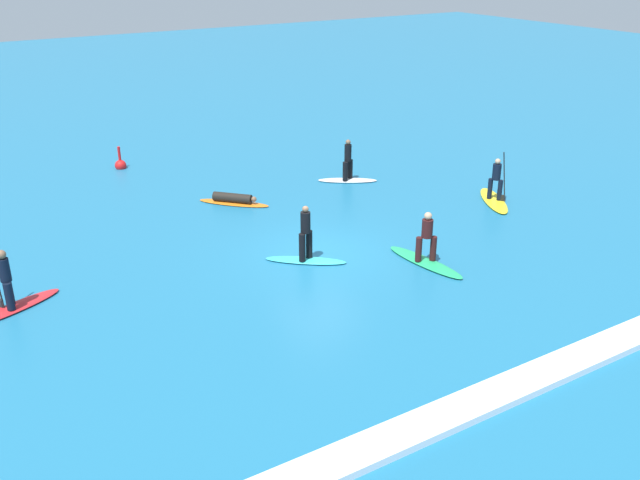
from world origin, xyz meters
name	(u,v)px	position (x,y,z in m)	size (l,w,h in m)	color
ground_plane	(320,254)	(0.00, 0.00, 0.00)	(120.00, 120.00, 0.00)	#1E6B93
surfer_on_orange_board	(234,200)	(-0.35, 5.73, 0.17)	(2.38, 2.48, 0.42)	orange
surfer_on_white_board	(348,170)	(4.89, 5.70, 0.47)	(2.42, 1.87, 1.79)	white
surfer_on_teal_board	(306,246)	(-0.68, -0.24, 0.53)	(2.35, 2.05, 1.87)	#33C6CC
surfer_on_red_board	(9,296)	(-9.13, 1.30, 0.44)	(2.93, 1.65, 2.39)	red
surfer_on_green_board	(426,252)	(2.43, -2.33, 0.41)	(0.99, 3.09, 1.72)	#23B266
surfer_on_yellow_board	(495,193)	(8.32, 0.63, 0.37)	(2.12, 2.90, 2.03)	yellow
marker_buoy	(121,165)	(-2.67, 12.50, 0.16)	(0.51, 0.51, 1.11)	red
wave_crest	(520,384)	(0.00, -8.59, 0.09)	(18.53, 0.90, 0.18)	white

